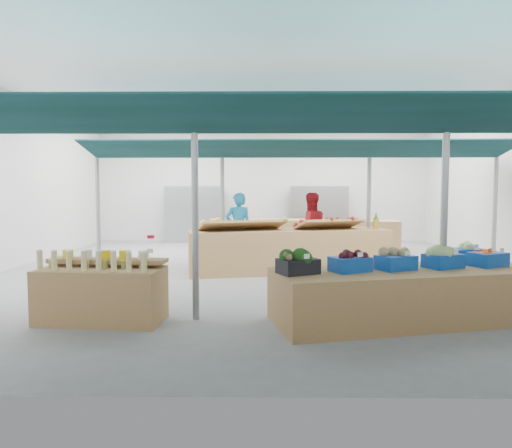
# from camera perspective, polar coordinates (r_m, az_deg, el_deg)

# --- Properties ---
(floor) EXTENTS (13.00, 13.00, 0.00)m
(floor) POSITION_cam_1_polar(r_m,az_deg,el_deg) (10.57, 1.03, -5.88)
(floor) COLOR slate
(floor) RESTS_ON ground
(hall) EXTENTS (13.00, 13.00, 13.00)m
(hall) POSITION_cam_1_polar(r_m,az_deg,el_deg) (11.88, 1.00, 8.01)
(hall) COLOR silver
(hall) RESTS_ON ground
(pole_grid) EXTENTS (10.00, 4.60, 3.00)m
(pole_grid) POSITION_cam_1_polar(r_m,az_deg,el_deg) (8.70, 6.07, 3.96)
(pole_grid) COLOR gray
(pole_grid) RESTS_ON floor
(awnings) EXTENTS (9.50, 7.08, 0.30)m
(awnings) POSITION_cam_1_polar(r_m,az_deg,el_deg) (8.75, 6.11, 10.32)
(awnings) COLOR #0A2C2A
(awnings) RESTS_ON pole_grid
(back_shelving_left) EXTENTS (2.00, 0.50, 2.00)m
(back_shelving_left) POSITION_cam_1_polar(r_m,az_deg,el_deg) (16.61, -7.75, 1.16)
(back_shelving_left) COLOR #B23F33
(back_shelving_left) RESTS_ON floor
(back_shelving_right) EXTENTS (2.00, 0.50, 2.00)m
(back_shelving_right) POSITION_cam_1_polar(r_m,az_deg,el_deg) (16.56, 7.84, 1.15)
(back_shelving_right) COLOR #B23F33
(back_shelving_right) RESTS_ON floor
(bottle_shelf) EXTENTS (1.76, 1.19, 1.04)m
(bottle_shelf) POSITION_cam_1_polar(r_m,az_deg,el_deg) (6.81, -18.62, -8.03)
(bottle_shelf) COLOR olive
(bottle_shelf) RESTS_ON floor
(veg_counter) EXTENTS (3.98, 2.09, 0.74)m
(veg_counter) POSITION_cam_1_polar(r_m,az_deg,el_deg) (6.83, 18.54, -8.43)
(veg_counter) COLOR olive
(veg_counter) RESTS_ON floor
(fruit_counter) EXTENTS (4.63, 1.86, 0.97)m
(fruit_counter) POSITION_cam_1_polar(r_m,az_deg,el_deg) (10.40, 4.13, -3.36)
(fruit_counter) COLOR olive
(fruit_counter) RESTS_ON floor
(far_counter) EXTENTS (5.41, 1.96, 0.95)m
(far_counter) POSITION_cam_1_polar(r_m,az_deg,el_deg) (14.36, 6.90, -1.37)
(far_counter) COLOR olive
(far_counter) RESTS_ON floor
(vendor_left) EXTENTS (0.72, 0.54, 1.80)m
(vendor_left) POSITION_cam_1_polar(r_m,az_deg,el_deg) (11.45, -2.19, -0.57)
(vendor_left) COLOR #1A76AA
(vendor_left) RESTS_ON floor
(vendor_right) EXTENTS (0.99, 0.83, 1.80)m
(vendor_right) POSITION_cam_1_polar(r_m,az_deg,el_deg) (11.50, 6.80, -0.57)
(vendor_right) COLOR maroon
(vendor_right) RESTS_ON floor
(crate_broccoli) EXTENTS (0.60, 0.54, 0.35)m
(crate_broccoli) POSITION_cam_1_polar(r_m,az_deg,el_deg) (6.06, 5.27, -4.73)
(crate_broccoli) COLOR black
(crate_broccoli) RESTS_ON veg_counter
(crate_beets) EXTENTS (0.60, 0.54, 0.29)m
(crate_beets) POSITION_cam_1_polar(r_m,az_deg,el_deg) (6.33, 11.66, -4.66)
(crate_beets) COLOR #0F45A6
(crate_beets) RESTS_ON veg_counter
(crate_celeriac) EXTENTS (0.60, 0.54, 0.31)m
(crate_celeriac) POSITION_cam_1_polar(r_m,az_deg,el_deg) (6.63, 17.07, -4.25)
(crate_celeriac) COLOR #0F45A6
(crate_celeriac) RESTS_ON veg_counter
(crate_cabbage) EXTENTS (0.60, 0.54, 0.35)m
(crate_cabbage) POSITION_cam_1_polar(r_m,az_deg,el_deg) (7.02, 22.33, -3.81)
(crate_cabbage) COLOR #0F45A6
(crate_cabbage) RESTS_ON veg_counter
(crate_carrots) EXTENTS (0.60, 0.54, 0.29)m
(crate_carrots) POSITION_cam_1_polar(r_m,az_deg,el_deg) (7.47, 26.98, -3.86)
(crate_carrots) COLOR #0F45A6
(crate_carrots) RESTS_ON veg_counter
(sparrow) EXTENTS (0.12, 0.09, 0.11)m
(sparrow) POSITION_cam_1_polar(r_m,az_deg,el_deg) (5.88, 4.09, -4.11)
(sparrow) COLOR brown
(sparrow) RESTS_ON crate_broccoli
(pole_ribbon) EXTENTS (0.12, 0.12, 0.28)m
(pole_ribbon) POSITION_cam_1_polar(r_m,az_deg,el_deg) (7.50, -13.03, -1.72)
(pole_ribbon) COLOR red
(pole_ribbon) RESTS_ON pole_grid
(apple_heap_yellow) EXTENTS (2.02, 1.32, 0.27)m
(apple_heap_yellow) POSITION_cam_1_polar(r_m,az_deg,el_deg) (10.03, -1.67, 0.11)
(apple_heap_yellow) COLOR #997247
(apple_heap_yellow) RESTS_ON fruit_counter
(apple_heap_red) EXTENTS (1.65, 1.18, 0.27)m
(apple_heap_red) POSITION_cam_1_polar(r_m,az_deg,el_deg) (10.49, 9.14, 0.23)
(apple_heap_red) COLOR #997247
(apple_heap_red) RESTS_ON fruit_counter
(pineapple) EXTENTS (0.14, 0.14, 0.39)m
(pineapple) POSITION_cam_1_polar(r_m,az_deg,el_deg) (10.90, 14.77, 0.37)
(pineapple) COLOR #8C6019
(pineapple) RESTS_ON fruit_counter
(crate_extra) EXTENTS (0.56, 0.45, 0.32)m
(crate_extra) POSITION_cam_1_polar(r_m,az_deg,el_deg) (7.83, 24.79, -3.18)
(crate_extra) COLOR #0F45A6
(crate_extra) RESTS_ON veg_counter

